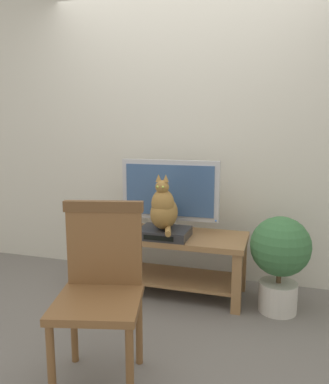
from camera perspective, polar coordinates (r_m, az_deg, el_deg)
ground_plane at (r=2.81m, az=-1.35°, el=-19.17°), size 12.00×12.00×0.00m
back_wall at (r=3.42m, az=3.85°, el=10.43°), size 7.00×0.12×2.80m
tv_stand at (r=3.14m, az=0.27°, el=-8.96°), size 1.30×0.51×0.50m
tv at (r=3.12m, az=0.82°, el=-0.12°), size 0.82×0.20×0.59m
media_box at (r=2.98m, az=-0.05°, el=-6.21°), size 0.39×0.30×0.07m
cat at (r=2.92m, az=-0.12°, el=-2.57°), size 0.22×0.37×0.44m
wooden_chair at (r=2.10m, az=-9.60°, el=-12.92°), size 0.53×0.54×0.96m
book_stack at (r=3.28m, az=-7.65°, el=-4.64°), size 0.24×0.20×0.10m
potted_plant at (r=2.92m, az=17.07°, el=-9.20°), size 0.44×0.44×0.72m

